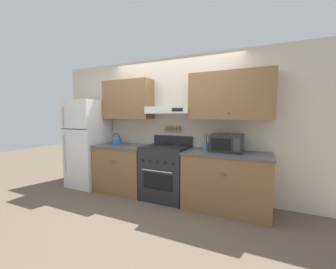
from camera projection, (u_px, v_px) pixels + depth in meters
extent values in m
plane|color=brown|center=(157.00, 205.00, 3.39)|extent=(16.00, 16.00, 0.00)
cube|color=beige|center=(174.00, 126.00, 3.93)|extent=(5.20, 0.08, 2.55)
cube|color=brown|center=(128.00, 100.00, 4.07)|extent=(1.02, 0.33, 0.75)
sphere|color=brown|center=(123.00, 114.00, 3.94)|extent=(0.02, 0.02, 0.02)
cube|color=brown|center=(230.00, 96.00, 3.26)|extent=(1.30, 0.33, 0.75)
sphere|color=brown|center=(228.00, 113.00, 3.12)|extent=(0.02, 0.02, 0.02)
cube|color=silver|center=(169.00, 110.00, 3.70)|extent=(0.82, 0.37, 0.13)
cube|color=black|center=(177.00, 110.00, 3.43)|extent=(0.20, 0.01, 0.06)
cube|color=brown|center=(172.00, 130.00, 3.86)|extent=(0.34, 0.07, 0.02)
cylinder|color=olive|center=(166.00, 127.00, 3.91)|extent=(0.03, 0.03, 0.06)
cylinder|color=olive|center=(169.00, 128.00, 3.89)|extent=(0.03, 0.03, 0.06)
cylinder|color=olive|center=(172.00, 128.00, 3.86)|extent=(0.03, 0.03, 0.06)
cylinder|color=olive|center=(176.00, 128.00, 3.83)|extent=(0.03, 0.03, 0.06)
cylinder|color=olive|center=(179.00, 128.00, 3.80)|extent=(0.03, 0.03, 0.06)
cube|color=brown|center=(124.00, 169.00, 4.05)|extent=(1.02, 0.66, 0.87)
cube|color=#4C4C51|center=(124.00, 146.00, 4.01)|extent=(1.04, 0.68, 0.03)
cylinder|color=brown|center=(112.00, 161.00, 3.72)|extent=(0.10, 0.01, 0.01)
cube|color=brown|center=(226.00, 182.00, 3.23)|extent=(1.30, 0.66, 0.87)
cube|color=#4C4C51|center=(227.00, 154.00, 3.19)|extent=(1.32, 0.68, 0.03)
cylinder|color=brown|center=(223.00, 174.00, 2.90)|extent=(0.10, 0.01, 0.01)
cube|color=#232326|center=(166.00, 172.00, 3.67)|extent=(0.78, 0.64, 0.92)
cube|color=black|center=(157.00, 182.00, 3.38)|extent=(0.53, 0.01, 0.26)
cylinder|color=#ADAFB5|center=(157.00, 171.00, 3.34)|extent=(0.54, 0.02, 0.02)
cube|color=black|center=(166.00, 147.00, 3.62)|extent=(0.78, 0.64, 0.01)
cylinder|color=#232326|center=(152.00, 146.00, 3.56)|extent=(0.11, 0.11, 0.02)
cylinder|color=#232326|center=(172.00, 148.00, 3.40)|extent=(0.11, 0.11, 0.02)
cylinder|color=#232326|center=(160.00, 144.00, 3.84)|extent=(0.11, 0.11, 0.02)
cylinder|color=#232326|center=(179.00, 145.00, 3.68)|extent=(0.11, 0.11, 0.02)
cylinder|color=black|center=(142.00, 161.00, 3.45)|extent=(0.03, 0.02, 0.03)
cylinder|color=black|center=(150.00, 161.00, 3.40)|extent=(0.03, 0.02, 0.03)
cylinder|color=black|center=(157.00, 162.00, 3.34)|extent=(0.03, 0.02, 0.03)
cylinder|color=black|center=(165.00, 163.00, 3.28)|extent=(0.03, 0.02, 0.03)
cylinder|color=black|center=(173.00, 164.00, 3.22)|extent=(0.03, 0.02, 0.03)
cube|color=#232326|center=(173.00, 140.00, 3.89)|extent=(0.78, 0.04, 0.16)
cube|color=white|center=(88.00, 143.00, 4.34)|extent=(0.69, 0.72, 1.78)
cube|color=black|center=(73.00, 129.00, 3.98)|extent=(0.69, 0.01, 0.01)
cylinder|color=#ADAFB5|center=(63.00, 116.00, 4.06)|extent=(0.02, 0.02, 0.39)
cylinder|color=#ADAFB5|center=(64.00, 154.00, 4.12)|extent=(0.02, 0.02, 0.75)
cylinder|color=teal|center=(116.00, 141.00, 4.14)|extent=(0.19, 0.19, 0.12)
ellipsoid|color=teal|center=(116.00, 138.00, 4.13)|extent=(0.17, 0.17, 0.07)
sphere|color=black|center=(116.00, 136.00, 4.13)|extent=(0.02, 0.02, 0.02)
cylinder|color=teal|center=(120.00, 140.00, 4.10)|extent=(0.11, 0.04, 0.10)
torus|color=black|center=(116.00, 137.00, 4.13)|extent=(0.16, 0.01, 0.16)
cube|color=#232326|center=(227.00, 143.00, 3.25)|extent=(0.49, 0.36, 0.28)
cube|color=black|center=(221.00, 144.00, 3.11)|extent=(0.29, 0.01, 0.18)
cube|color=#38383D|center=(237.00, 145.00, 3.01)|extent=(0.10, 0.01, 0.20)
cylinder|color=slate|center=(206.00, 147.00, 3.38)|extent=(0.11, 0.11, 0.12)
cylinder|color=olive|center=(205.00, 138.00, 3.36)|extent=(0.01, 0.05, 0.16)
cylinder|color=#28282B|center=(206.00, 138.00, 3.36)|extent=(0.01, 0.04, 0.16)
cylinder|color=#B2B2B7|center=(208.00, 138.00, 3.36)|extent=(0.01, 0.03, 0.16)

